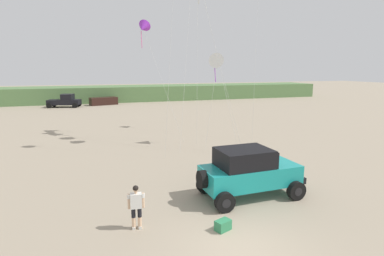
{
  "coord_description": "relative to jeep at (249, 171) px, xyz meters",
  "views": [
    {
      "loc": [
        -4.34,
        -8.23,
        5.73
      ],
      "look_at": [
        -0.41,
        3.87,
        3.27
      ],
      "focal_mm": 28.86,
      "sensor_mm": 36.0,
      "label": 1
    }
  ],
  "objects": [
    {
      "name": "kite_white_parafoil",
      "position": [
        2.49,
        9.88,
        5.01
      ],
      "size": [
        2.4,
        2.4,
        6.93
      ],
      "color": "white",
      "rests_on": "ground_plane"
    },
    {
      "name": "person_watching",
      "position": [
        -5.22,
        -1.33,
        -0.26
      ],
      "size": [
        0.62,
        0.34,
        1.67
      ],
      "color": "#DBB28E",
      "rests_on": "ground_plane"
    },
    {
      "name": "dune_ridge",
      "position": [
        -7.93,
        45.31,
        0.11
      ],
      "size": [
        90.0,
        7.82,
        2.62
      ],
      "primitive_type": "cube",
      "color": "#567A47",
      "rests_on": "ground_plane"
    },
    {
      "name": "cooler_box",
      "position": [
        -2.29,
        -2.38,
        -1.01
      ],
      "size": [
        0.65,
        0.54,
        0.38
      ],
      "primitive_type": "cube",
      "rotation": [
        0.0,
        0.0,
        0.38
      ],
      "color": "#2D7F51",
      "rests_on": "ground_plane"
    },
    {
      "name": "distant_sedan",
      "position": [
        -4.76,
        39.46,
        -0.6
      ],
      "size": [
        4.5,
        2.74,
        1.2
      ],
      "primitive_type": "cube",
      "rotation": [
        0.0,
        0.0,
        0.26
      ],
      "color": "black",
      "rests_on": "ground_plane"
    },
    {
      "name": "kite_purple_stunt",
      "position": [
        -2.26,
        14.03,
        7.75
      ],
      "size": [
        3.17,
        4.01,
        9.56
      ],
      "color": "purple",
      "rests_on": "ground_plane"
    },
    {
      "name": "ground_plane",
      "position": [
        -2.17,
        -3.53,
        -1.2
      ],
      "size": [
        220.0,
        220.0,
        0.0
      ],
      "primitive_type": "plane",
      "color": "gray"
    },
    {
      "name": "distant_pickup",
      "position": [
        -10.38,
        38.03,
        -0.26
      ],
      "size": [
        4.92,
        3.34,
        1.98
      ],
      "color": "black",
      "rests_on": "ground_plane"
    },
    {
      "name": "jeep",
      "position": [
        0.0,
        0.0,
        0.0
      ],
      "size": [
        4.89,
        2.52,
        2.26
      ],
      "color": "teal",
      "rests_on": "ground_plane"
    }
  ]
}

